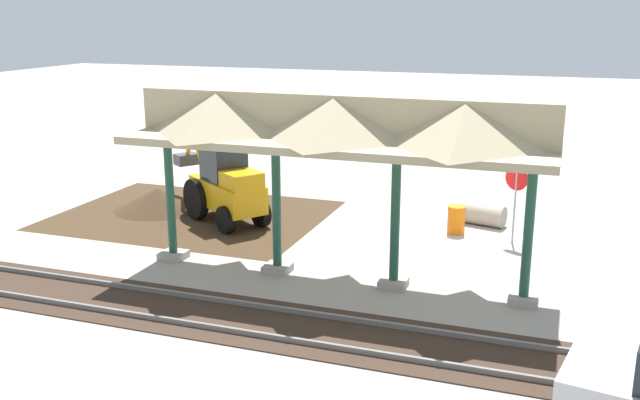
# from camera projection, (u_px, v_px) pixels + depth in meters

# --- Properties ---
(ground_plane) EXTENTS (120.00, 120.00, 0.00)m
(ground_plane) POSITION_uv_depth(u_px,v_px,m) (467.00, 241.00, 22.19)
(ground_plane) COLOR #9E998E
(dirt_work_zone) EXTENTS (9.10, 7.00, 0.01)m
(dirt_work_zone) POSITION_uv_depth(u_px,v_px,m) (192.00, 215.00, 24.96)
(dirt_work_zone) COLOR #42301E
(dirt_work_zone) RESTS_ON ground
(platform_canopy) EXTENTS (10.98, 3.20, 4.90)m
(platform_canopy) POSITION_uv_depth(u_px,v_px,m) (335.00, 125.00, 17.98)
(platform_canopy) COLOR #9E998E
(platform_canopy) RESTS_ON ground
(rail_tracks) EXTENTS (60.00, 2.58, 0.15)m
(rail_tracks) POSITION_uv_depth(u_px,v_px,m) (415.00, 346.00, 15.19)
(rail_tracks) COLOR slate
(rail_tracks) RESTS_ON ground
(stop_sign) EXTENTS (0.70, 0.36, 2.43)m
(stop_sign) POSITION_uv_depth(u_px,v_px,m) (516.00, 188.00, 21.58)
(stop_sign) COLOR gray
(stop_sign) RESTS_ON ground
(backhoe) EXTENTS (4.76, 3.87, 2.82)m
(backhoe) POSITION_uv_depth(u_px,v_px,m) (225.00, 185.00, 23.98)
(backhoe) COLOR orange
(backhoe) RESTS_ON ground
(dirt_mound) EXTENTS (6.31, 6.31, 1.56)m
(dirt_mound) POSITION_uv_depth(u_px,v_px,m) (158.00, 209.00, 25.72)
(dirt_mound) COLOR #42301E
(dirt_mound) RESTS_ON ground
(concrete_pipe) EXTENTS (1.66, 1.08, 0.72)m
(concrete_pipe) POSITION_uv_depth(u_px,v_px,m) (482.00, 214.00, 23.78)
(concrete_pipe) COLOR #9E9384
(concrete_pipe) RESTS_ON ground
(traffic_barrel) EXTENTS (0.56, 0.56, 0.90)m
(traffic_barrel) POSITION_uv_depth(u_px,v_px,m) (456.00, 220.00, 22.85)
(traffic_barrel) COLOR orange
(traffic_barrel) RESTS_ON ground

